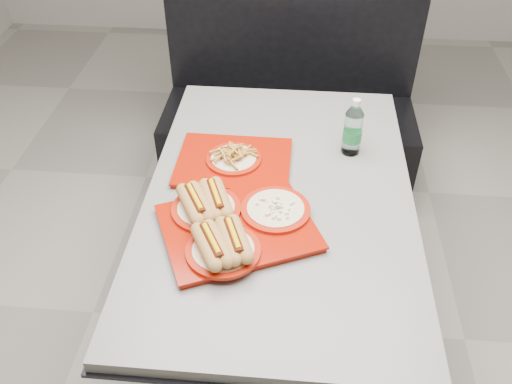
# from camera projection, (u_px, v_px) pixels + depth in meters

# --- Properties ---
(ground) EXTENTS (6.00, 6.00, 0.00)m
(ground) POSITION_uv_depth(u_px,v_px,m) (275.00, 326.00, 2.32)
(ground) COLOR gray
(ground) RESTS_ON ground
(diner_table) EXTENTS (0.92, 1.42, 0.75)m
(diner_table) POSITION_uv_depth(u_px,v_px,m) (278.00, 227.00, 1.95)
(diner_table) COLOR black
(diner_table) RESTS_ON ground
(booth_bench) EXTENTS (1.30, 0.57, 1.35)m
(booth_bench) POSITION_uv_depth(u_px,v_px,m) (289.00, 111.00, 2.90)
(booth_bench) COLOR black
(booth_bench) RESTS_ON ground
(tray_near) EXTENTS (0.56, 0.51, 0.10)m
(tray_near) POSITION_uv_depth(u_px,v_px,m) (231.00, 223.00, 1.67)
(tray_near) COLOR #931204
(tray_near) RESTS_ON diner_table
(tray_far) EXTENTS (0.41, 0.32, 0.08)m
(tray_far) POSITION_uv_depth(u_px,v_px,m) (234.00, 160.00, 1.94)
(tray_far) COLOR #931204
(tray_far) RESTS_ON diner_table
(water_bottle) EXTENTS (0.07, 0.07, 0.22)m
(water_bottle) POSITION_uv_depth(u_px,v_px,m) (353.00, 130.00, 1.96)
(water_bottle) COLOR silver
(water_bottle) RESTS_ON diner_table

